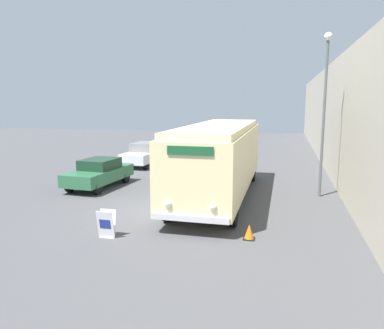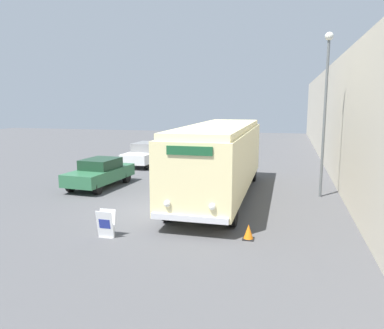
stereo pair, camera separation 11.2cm
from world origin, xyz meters
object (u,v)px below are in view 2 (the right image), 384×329
Objects in this scene: sign_board at (106,224)px; parked_car_mid at (146,154)px; parked_car_near at (100,173)px; vintage_bus at (220,157)px; streetlamp at (326,94)px; traffic_cone at (248,232)px.

parked_car_mid is (-3.87, 13.48, 0.35)m from sign_board.
sign_board is 7.47m from parked_car_near.
streetlamp reaches higher than vintage_bus.
parked_car_near reaches higher than sign_board.
parked_car_near reaches higher than traffic_cone.
traffic_cone is (4.43, 0.95, -0.20)m from sign_board.
sign_board is 0.12× the size of streetlamp.
streetlamp is 1.69× the size of parked_car_near.
streetlamp reaches higher than parked_car_near.
vintage_bus reaches higher than traffic_cone.
streetlamp is 11.40m from parked_car_near.
streetlamp is (4.47, 1.24, 2.75)m from vintage_bus.
traffic_cone is (-2.62, -6.26, -4.37)m from streetlamp.
vintage_bus is 6.36m from parked_car_near.
vintage_bus reaches higher than sign_board.
traffic_cone is at bearing -112.70° from streetlamp.
vintage_bus is at bearing 110.21° from traffic_cone.
vintage_bus is 2.28× the size of parked_car_mid.
parked_car_near is at bearing 175.04° from vintage_bus.
vintage_bus reaches higher than parked_car_near.
streetlamp is (7.05, 7.21, 4.18)m from sign_board.
parked_car_near is (-10.70, -0.70, -3.87)m from streetlamp.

